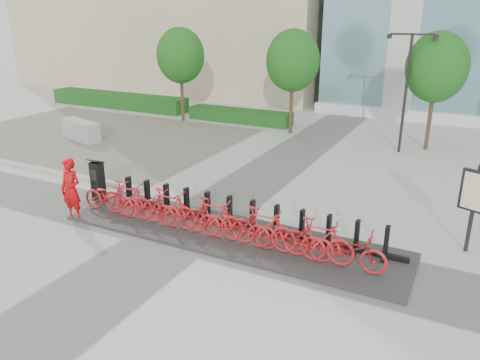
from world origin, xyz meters
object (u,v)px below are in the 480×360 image
at_px(worker_red, 71,190).
at_px(kiosk, 98,180).
at_px(map_sign, 475,195).
at_px(bike_0, 109,197).
at_px(jersey_barrier, 81,131).

bearing_deg(worker_red, kiosk, 98.81).
bearing_deg(kiosk, map_sign, 6.88).
height_order(bike_0, kiosk, kiosk).
bearing_deg(map_sign, jersey_barrier, -170.50).
bearing_deg(worker_red, bike_0, 43.79).
bearing_deg(kiosk, jersey_barrier, 135.96).
bearing_deg(map_sign, worker_red, -141.10).
height_order(kiosk, jersey_barrier, kiosk).
relative_size(kiosk, map_sign, 0.60).
xyz_separation_m(worker_red, map_sign, (10.39, 3.10, 0.60)).
height_order(worker_red, map_sign, map_sign).
distance_m(jersey_barrier, map_sign, 17.45).
distance_m(worker_red, jersey_barrier, 9.60).
height_order(bike_0, worker_red, worker_red).
relative_size(bike_0, worker_red, 1.00).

